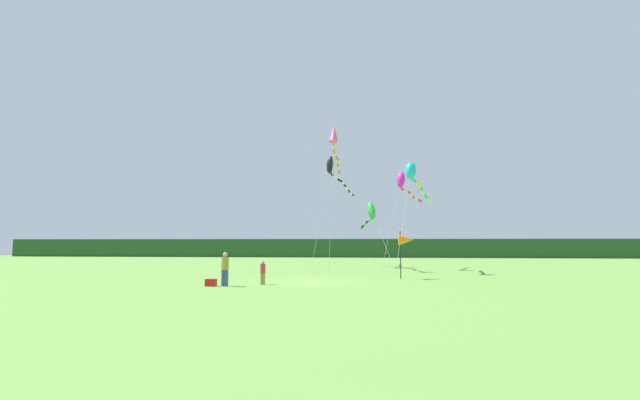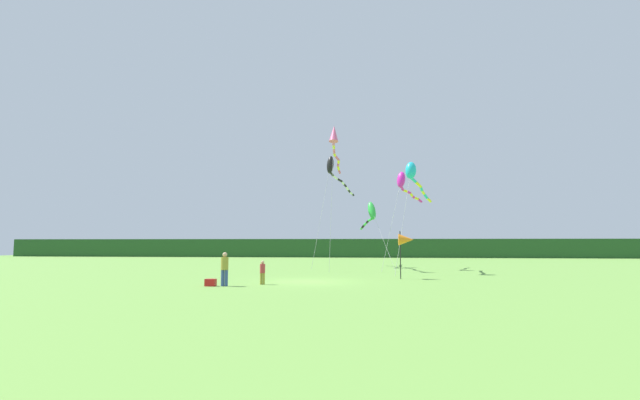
{
  "view_description": "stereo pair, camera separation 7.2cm",
  "coord_description": "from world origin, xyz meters",
  "views": [
    {
      "loc": [
        3.6,
        -25.73,
        2.12
      ],
      "look_at": [
        0.0,
        6.0,
        5.08
      ],
      "focal_mm": 26.16,
      "sensor_mm": 36.0,
      "label": 1
    },
    {
      "loc": [
        3.67,
        -25.73,
        2.12
      ],
      "look_at": [
        0.0,
        6.0,
        5.08
      ],
      "focal_mm": 26.16,
      "sensor_mm": 36.0,
      "label": 2
    }
  ],
  "objects": [
    {
      "name": "kite_cyan",
      "position": [
        6.52,
        8.02,
        7.02
      ],
      "size": [
        3.36,
        7.86,
        8.0
      ],
      "color": "#B2B2B2",
      "rests_on": "ground"
    },
    {
      "name": "kite_black",
      "position": [
        0.15,
        16.46,
        8.66
      ],
      "size": [
        3.14,
        10.1,
        10.02
      ],
      "color": "#B2B2B2",
      "rests_on": "ground"
    },
    {
      "name": "kite_green",
      "position": [
        3.42,
        16.25,
        4.82
      ],
      "size": [
        2.96,
        7.39,
        5.95
      ],
      "color": "#B2B2B2",
      "rests_on": "ground"
    },
    {
      "name": "distant_treeline",
      "position": [
        0.0,
        45.0,
        1.37
      ],
      "size": [
        108.0,
        3.25,
        2.74
      ],
      "primitive_type": "cube",
      "color": "#234C23",
      "rests_on": "ground"
    },
    {
      "name": "kite_magenta",
      "position": [
        6.14,
        13.01,
        7.03
      ],
      "size": [
        3.83,
        7.11,
        8.05
      ],
      "color": "#B2B2B2",
      "rests_on": "ground"
    },
    {
      "name": "person_child",
      "position": [
        -2.05,
        -2.05,
        0.68
      ],
      "size": [
        0.27,
        0.27,
        1.22
      ],
      "color": "olive",
      "rests_on": "ground"
    },
    {
      "name": "person_adult",
      "position": [
        -3.69,
        -3.18,
        0.93
      ],
      "size": [
        0.37,
        0.37,
        1.66
      ],
      "color": "#334C8C",
      "rests_on": "ground"
    },
    {
      "name": "ground_plane",
      "position": [
        0.0,
        0.0,
        0.0
      ],
      "size": [
        120.0,
        120.0,
        0.0
      ],
      "primitive_type": "plane",
      "color": "#6B9E42"
    },
    {
      "name": "banner_flag_pole",
      "position": [
        5.57,
        2.6,
        2.3
      ],
      "size": [
        0.9,
        0.7,
        2.83
      ],
      "color": "black",
      "rests_on": "ground"
    },
    {
      "name": "kite_rainbow",
      "position": [
        0.6,
        11.0,
        10.3
      ],
      "size": [
        0.81,
        9.0,
        11.42
      ],
      "color": "#B2B2B2",
      "rests_on": "ground"
    },
    {
      "name": "cooler_box",
      "position": [
        -4.37,
        -3.24,
        0.18
      ],
      "size": [
        0.53,
        0.33,
        0.36
      ],
      "primitive_type": "cube",
      "color": "red",
      "rests_on": "ground"
    }
  ]
}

